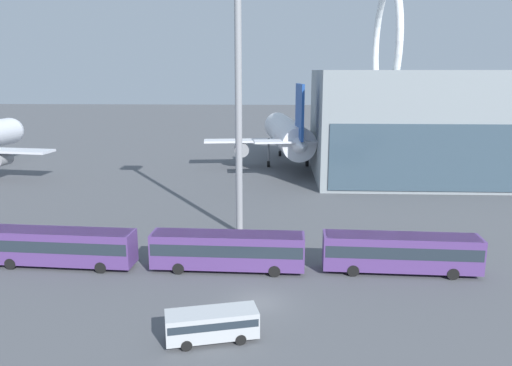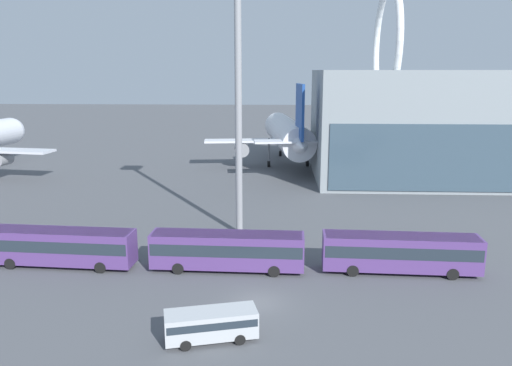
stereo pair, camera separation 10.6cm
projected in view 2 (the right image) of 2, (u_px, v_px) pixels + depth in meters
name	position (u px, v px, depth m)	size (l,w,h in m)	color
ground_plane	(257.00, 303.00, 37.26)	(440.00, 440.00, 0.00)	#515459
airliner_at_gate_far	(288.00, 134.00, 89.75)	(30.05, 34.49, 14.99)	silver
shuttle_bus_0	(60.00, 245.00, 43.85)	(13.30, 3.34, 3.32)	#56387A
shuttle_bus_1	(227.00, 249.00, 42.92)	(13.23, 2.91, 3.32)	#56387A
shuttle_bus_2	(401.00, 251.00, 42.39)	(13.27, 3.11, 3.32)	#56387A
service_van_foreground	(211.00, 323.00, 31.83)	(6.18, 3.39, 2.00)	#B2B7BC
floodlight_mast	(238.00, 52.00, 48.96)	(3.09, 3.09, 28.38)	gray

